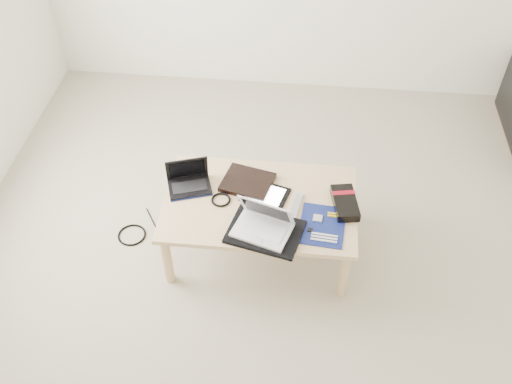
# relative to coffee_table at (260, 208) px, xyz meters

# --- Properties ---
(ground) EXTENTS (4.00, 4.00, 0.00)m
(ground) POSITION_rel_coffee_table_xyz_m (0.16, -0.22, -0.35)
(ground) COLOR #B1A68F
(ground) RESTS_ON ground
(room_shell) EXTENTS (4.20, 4.20, 2.70)m
(room_shell) POSITION_rel_coffee_table_xyz_m (0.16, -0.22, 1.32)
(room_shell) COLOR white
(room_shell) RESTS_ON ground
(coffee_table) EXTENTS (1.10, 0.70, 0.40)m
(coffee_table) POSITION_rel_coffee_table_xyz_m (0.00, 0.00, 0.00)
(coffee_table) COLOR #E6BB8A
(coffee_table) RESTS_ON ground
(book) EXTENTS (0.33, 0.30, 0.03)m
(book) POSITION_rel_coffee_table_xyz_m (-0.09, 0.14, 0.06)
(book) COLOR black
(book) RESTS_ON coffee_table
(netbook) EXTENTS (0.29, 0.25, 0.18)m
(netbook) POSITION_rel_coffee_table_xyz_m (-0.43, 0.09, 0.09)
(netbook) COLOR black
(netbook) RESTS_ON coffee_table
(tablet) EXTENTS (0.30, 0.26, 0.01)m
(tablet) POSITION_rel_coffee_table_xyz_m (0.03, 0.05, 0.06)
(tablet) COLOR black
(tablet) RESTS_ON coffee_table
(remote) EXTENTS (0.08, 0.21, 0.02)m
(remote) POSITION_rel_coffee_table_xyz_m (0.21, -0.02, 0.06)
(remote) COLOR silver
(remote) RESTS_ON coffee_table
(neoprene_sleeve) EXTENTS (0.45, 0.37, 0.02)m
(neoprene_sleeve) POSITION_rel_coffee_table_xyz_m (0.05, -0.23, 0.06)
(neoprene_sleeve) COLOR black
(neoprene_sleeve) RESTS_ON coffee_table
(white_laptop) EXTENTS (0.35, 0.29, 0.20)m
(white_laptop) POSITION_rel_coffee_table_xyz_m (0.04, -0.22, 0.11)
(white_laptop) COLOR silver
(white_laptop) RESTS_ON neoprene_sleeve
(motherboard) EXTENTS (0.27, 0.33, 0.01)m
(motherboard) POSITION_rel_coffee_table_xyz_m (0.36, -0.15, 0.05)
(motherboard) COLOR #0C1052
(motherboard) RESTS_ON coffee_table
(gpu_box) EXTENTS (0.17, 0.27, 0.06)m
(gpu_box) POSITION_rel_coffee_table_xyz_m (0.48, 0.01, 0.08)
(gpu_box) COLOR black
(gpu_box) RESTS_ON coffee_table
(cable_coil) EXTENTS (0.12, 0.12, 0.01)m
(cable_coil) POSITION_rel_coffee_table_xyz_m (-0.22, -0.01, 0.06)
(cable_coil) COLOR black
(cable_coil) RESTS_ON coffee_table
(floor_cable_coil) EXTENTS (0.20, 0.20, 0.01)m
(floor_cable_coil) POSITION_rel_coffee_table_xyz_m (-0.81, 0.01, -0.35)
(floor_cable_coil) COLOR black
(floor_cable_coil) RESTS_ON ground
(floor_cable_trail) EXTENTS (0.20, 0.31, 0.01)m
(floor_cable_trail) POSITION_rel_coffee_table_xyz_m (-0.68, 0.09, -0.35)
(floor_cable_trail) COLOR black
(floor_cable_trail) RESTS_ON ground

